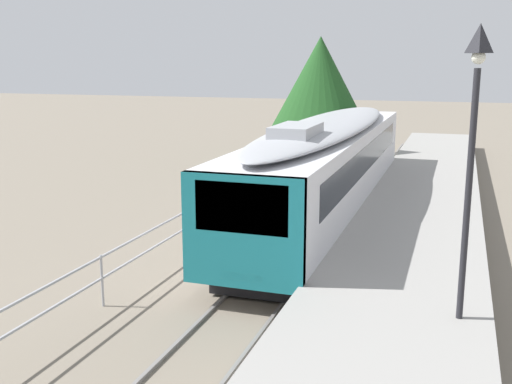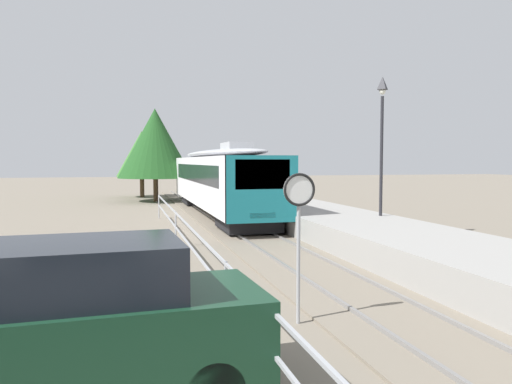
{
  "view_description": "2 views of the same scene",
  "coord_description": "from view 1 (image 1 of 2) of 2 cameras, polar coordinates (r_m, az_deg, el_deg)",
  "views": [
    {
      "loc": [
        4.35,
        9.45,
        5.6
      ],
      "look_at": [
        -1.0,
        25.4,
        2.0
      ],
      "focal_mm": 42.71,
      "sensor_mm": 36.0,
      "label": 1
    },
    {
      "loc": [
        -5.0,
        3.44,
        3.02
      ],
      "look_at": [
        0.0,
        22.4,
        1.8
      ],
      "focal_mm": 34.91,
      "sensor_mm": 36.0,
      "label": 2
    }
  ],
  "objects": [
    {
      "name": "tree_behind_carpark",
      "position": [
        32.69,
        6.0,
        9.8
      ],
      "size": [
        5.58,
        5.58,
        6.93
      ],
      "color": "brown",
      "rests_on": "ground"
    },
    {
      "name": "ground_plane",
      "position": [
        15.58,
        -11.16,
        -9.22
      ],
      "size": [
        160.0,
        160.0,
        0.0
      ],
      "primitive_type": "plane",
      "color": "slate"
    },
    {
      "name": "commuter_train",
      "position": [
        21.71,
        6.75,
        2.83
      ],
      "size": [
        2.82,
        18.31,
        3.74
      ],
      "color": "silver",
      "rests_on": "track_rails"
    },
    {
      "name": "track_rails",
      "position": [
        14.4,
        -0.54,
        -10.66
      ],
      "size": [
        3.2,
        60.0,
        0.14
      ],
      "color": "slate",
      "rests_on": "ground"
    },
    {
      "name": "tree_behind_station_far",
      "position": [
        37.7,
        6.38,
        9.0
      ],
      "size": [
        4.18,
        4.18,
        5.52
      ],
      "color": "brown",
      "rests_on": "ground"
    },
    {
      "name": "station_platform",
      "position": [
        13.61,
        12.72,
        -10.47
      ],
      "size": [
        3.9,
        60.0,
        0.9
      ],
      "primitive_type": "cube",
      "color": "#999691",
      "rests_on": "ground"
    },
    {
      "name": "platform_lamp_mid_platform",
      "position": [
        11.37,
        19.73,
        6.44
      ],
      "size": [
        0.34,
        0.34,
        5.35
      ],
      "color": "#232328",
      "rests_on": "station_platform"
    }
  ]
}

